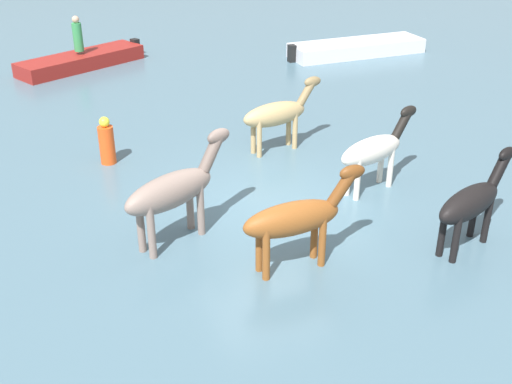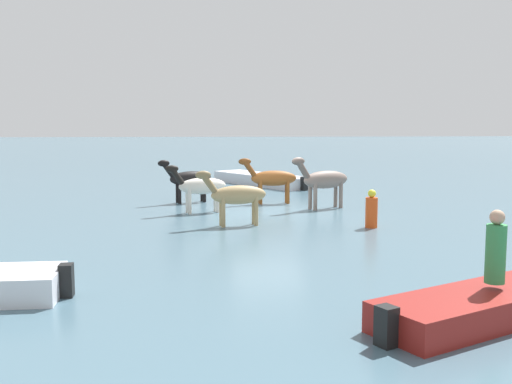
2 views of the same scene
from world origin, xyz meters
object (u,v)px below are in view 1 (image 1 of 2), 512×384
horse_dark_mare (296,218)px  boat_launch_far (82,63)px  horse_lead (277,114)px  horse_pinto_flank (471,202)px  boat_motor_center (356,50)px  person_boatman_standing (78,35)px  horse_chestnut_trailing (173,190)px  buoy_channel_marker (107,143)px  horse_dun_straggler (374,150)px

horse_dark_mare → boat_launch_far: bearing=95.0°
horse_lead → horse_pinto_flank: bearing=-84.8°
boat_motor_center → person_boatman_standing: bearing=168.3°
horse_chestnut_trailing → horse_lead: bearing=19.0°
horse_pinto_flank → boat_motor_center: 13.39m
horse_pinto_flank → boat_launch_far: bearing=88.4°
horse_dark_mare → horse_chestnut_trailing: horse_chestnut_trailing is taller
boat_launch_far → person_boatman_standing: bearing=5.1°
horse_chestnut_trailing → boat_launch_far: (-0.47, 12.32, -0.88)m
horse_pinto_flank → horse_chestnut_trailing: 5.28m
person_boatman_standing → buoy_channel_marker: (-0.20, -8.36, -0.62)m
horse_dun_straggler → horse_dark_mare: horse_dark_mare is taller
horse_dark_mare → boat_motor_center: (7.53, 12.20, -0.78)m
horse_pinto_flank → horse_chestnut_trailing: (-4.89, 1.97, 0.12)m
horse_dun_straggler → horse_dark_mare: 3.46m
person_boatman_standing → buoy_channel_marker: size_ratio=1.04×
horse_dark_mare → boat_motor_center: horse_dark_mare is taller
horse_dun_straggler → horse_pinto_flank: (0.48, -2.63, 0.00)m
horse_dun_straggler → horse_pinto_flank: bearing=-97.9°
buoy_channel_marker → horse_lead: bearing=-8.6°
horse_dun_straggler → person_boatman_standing: size_ratio=1.80×
horse_pinto_flank → boat_launch_far: 15.28m
horse_dark_mare → person_boatman_standing: bearing=95.2°
horse_pinto_flank → buoy_channel_marker: (-5.60, 5.90, -0.42)m
horse_chestnut_trailing → horse_lead: (3.28, 3.33, -0.11)m
horse_dun_straggler → horse_pinto_flank: horse_pinto_flank is taller
horse_lead → boat_launch_far: size_ratio=0.48×
boat_motor_center → buoy_channel_marker: buoy_channel_marker is taller
boat_motor_center → horse_dark_mare: bearing=-123.9°
horse_dun_straggler → boat_launch_far: bearing=94.3°
horse_pinto_flank → boat_motor_center: bearing=48.7°
boat_launch_far → person_boatman_standing: size_ratio=3.80×
boat_motor_center → buoy_channel_marker: size_ratio=4.66×
horse_pinto_flank → buoy_channel_marker: bearing=111.3°
horse_dun_straggler → horse_lead: size_ratio=0.98×
horse_pinto_flank → horse_dark_mare: bearing=149.9°
horse_pinto_flank → horse_chestnut_trailing: bearing=135.8°
boat_launch_far → boat_motor_center: bearing=142.6°
boat_motor_center → horse_chestnut_trailing: bearing=-133.2°
boat_launch_far → horse_lead: bearing=84.9°
horse_dun_straggler → buoy_channel_marker: horse_dun_straggler is taller
buoy_channel_marker → person_boatman_standing: bearing=88.6°
horse_pinto_flank → boat_launch_far: horse_pinto_flank is taller
boat_launch_far → buoy_channel_marker: buoy_channel_marker is taller
horse_dark_mare → person_boatman_standing: 14.01m
horse_dark_mare → buoy_channel_marker: (-2.44, 5.47, -0.45)m
horse_chestnut_trailing → person_boatman_standing: 12.30m
horse_pinto_flank → boat_launch_far: (-5.36, 14.29, -0.76)m
horse_dun_straggler → horse_chestnut_trailing: 4.46m
horse_lead → person_boatman_standing: bearing=101.3°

